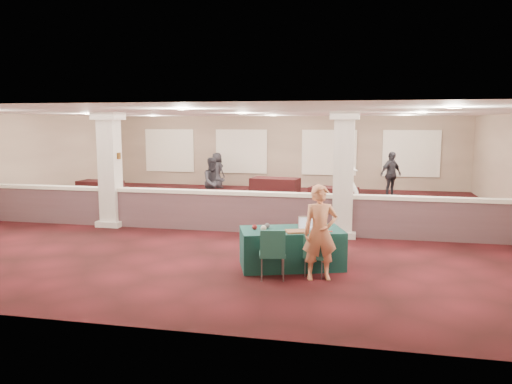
% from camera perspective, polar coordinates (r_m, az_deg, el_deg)
% --- Properties ---
extents(ground, '(16.00, 16.00, 0.00)m').
position_cam_1_polar(ground, '(15.04, -1.47, -3.27)').
color(ground, '#401014').
rests_on(ground, ground).
extents(wall_back, '(16.00, 0.04, 3.20)m').
position_cam_1_polar(wall_back, '(22.65, 3.27, 4.60)').
color(wall_back, '#7D6756').
rests_on(wall_back, ground).
extents(wall_front, '(16.00, 0.04, 3.20)m').
position_cam_1_polar(wall_front, '(7.35, -16.29, -2.81)').
color(wall_front, '#7D6756').
rests_on(wall_front, ground).
extents(wall_left, '(0.04, 16.00, 3.20)m').
position_cam_1_polar(wall_left, '(18.41, -26.52, 2.99)').
color(wall_left, '#7D6756').
rests_on(wall_left, ground).
extents(ceiling, '(16.00, 16.00, 0.02)m').
position_cam_1_polar(ceiling, '(14.75, -1.51, 9.02)').
color(ceiling, white).
rests_on(ceiling, wall_back).
extents(partition_wall, '(15.60, 0.28, 1.10)m').
position_cam_1_polar(partition_wall, '(13.51, -2.96, -2.12)').
color(partition_wall, '#53383D').
rests_on(partition_wall, ground).
extents(column_left, '(0.72, 0.72, 3.20)m').
position_cam_1_polar(column_left, '(14.66, -16.34, 2.59)').
color(column_left, beige).
rests_on(column_left, ground).
extents(column_right, '(0.72, 0.72, 3.20)m').
position_cam_1_polar(column_right, '(12.91, 9.98, 2.10)').
color(column_right, beige).
rests_on(column_right, ground).
extents(sconce_left, '(0.12, 0.12, 0.18)m').
position_cam_1_polar(sconce_left, '(14.77, -17.35, 4.00)').
color(sconce_left, brown).
rests_on(sconce_left, column_left).
extents(sconce_right, '(0.12, 0.12, 0.18)m').
position_cam_1_polar(sconce_right, '(14.50, -15.42, 4.01)').
color(sconce_right, brown).
rests_on(sconce_right, column_left).
extents(near_table, '(2.26, 1.62, 0.78)m').
position_cam_1_polar(near_table, '(10.23, 4.08, -6.42)').
color(near_table, '#0E332E').
rests_on(near_table, ground).
extents(conf_chair_main, '(0.49, 0.50, 0.81)m').
position_cam_1_polar(conf_chair_main, '(9.61, 6.78, -6.89)').
color(conf_chair_main, '#1E5955').
rests_on(conf_chair_main, ground).
extents(conf_chair_side, '(0.58, 0.58, 0.97)m').
position_cam_1_polar(conf_chair_side, '(9.35, 1.89, -6.63)').
color(conf_chair_side, '#1E5955').
rests_on(conf_chair_side, ground).
extents(woman, '(0.74, 0.59, 1.79)m').
position_cam_1_polar(woman, '(9.39, 7.34, -4.62)').
color(woman, tan).
rests_on(woman, ground).
extents(far_table_front_left, '(1.78, 1.12, 0.67)m').
position_cam_1_polar(far_table_front_left, '(17.90, -21.91, -0.94)').
color(far_table_front_left, black).
rests_on(far_table_front_left, ground).
extents(far_table_front_center, '(1.74, 1.12, 0.65)m').
position_cam_1_polar(far_table_front_center, '(16.78, -4.21, -0.98)').
color(far_table_front_center, black).
rests_on(far_table_front_center, ground).
extents(far_table_front_right, '(1.70, 1.05, 0.64)m').
position_cam_1_polar(far_table_front_right, '(15.14, 22.74, -2.58)').
color(far_table_front_right, black).
rests_on(far_table_front_right, ground).
extents(far_table_back_left, '(1.73, 0.98, 0.68)m').
position_cam_1_polar(far_table_back_left, '(20.34, -17.37, 0.29)').
color(far_table_back_left, black).
rests_on(far_table_back_left, ground).
extents(far_table_back_center, '(1.97, 1.16, 0.76)m').
position_cam_1_polar(far_table_back_center, '(19.68, 2.19, 0.52)').
color(far_table_back_center, black).
rests_on(far_table_back_center, ground).
extents(far_table_back_right, '(1.78, 1.14, 0.67)m').
position_cam_1_polar(far_table_back_right, '(17.76, 8.84, -0.53)').
color(far_table_back_right, black).
rests_on(far_table_back_right, ground).
extents(attendee_a, '(0.93, 0.88, 1.73)m').
position_cam_1_polar(attendee_a, '(17.32, -4.90, 1.09)').
color(attendee_a, black).
rests_on(attendee_a, ground).
extents(attendee_b, '(1.21, 1.19, 1.82)m').
position_cam_1_polar(attendee_b, '(14.49, 10.13, -0.17)').
color(attendee_b, silver).
rests_on(attendee_b, ground).
extents(attendee_c, '(1.12, 1.09, 1.80)m').
position_cam_1_polar(attendee_c, '(20.23, 15.16, 1.94)').
color(attendee_c, black).
rests_on(attendee_c, ground).
extents(attendee_d, '(0.89, 0.76, 1.59)m').
position_cam_1_polar(attendee_d, '(22.37, -4.48, 2.48)').
color(attendee_d, black).
rests_on(attendee_d, ground).
extents(laptop_base, '(0.41, 0.35, 0.02)m').
position_cam_1_polar(laptop_base, '(10.15, 5.96, -4.23)').
color(laptop_base, '#BBBBC0').
rests_on(laptop_base, near_table).
extents(laptop_screen, '(0.34, 0.13, 0.24)m').
position_cam_1_polar(laptop_screen, '(10.25, 5.82, -3.39)').
color(laptop_screen, '#BBBBC0').
rests_on(laptop_screen, near_table).
extents(screen_glow, '(0.31, 0.11, 0.20)m').
position_cam_1_polar(screen_glow, '(10.24, 5.82, -3.48)').
color(screen_glow, '#B0BAD3').
rests_on(screen_glow, near_table).
extents(knitting, '(0.51, 0.44, 0.03)m').
position_cam_1_polar(knitting, '(9.89, 4.70, -4.50)').
color(knitting, '#C2611F').
rests_on(knitting, near_table).
extents(yarn_cream, '(0.12, 0.12, 0.12)m').
position_cam_1_polar(yarn_cream, '(9.94, 0.86, -4.17)').
color(yarn_cream, beige).
rests_on(yarn_cream, near_table).
extents(yarn_red, '(0.11, 0.11, 0.11)m').
position_cam_1_polar(yarn_red, '(10.07, -0.17, -4.03)').
color(yarn_red, maroon).
rests_on(yarn_red, near_table).
extents(yarn_grey, '(0.11, 0.11, 0.11)m').
position_cam_1_polar(yarn_grey, '(10.18, 1.29, -3.89)').
color(yarn_grey, '#49484D').
rests_on(yarn_grey, near_table).
extents(scissors, '(0.13, 0.07, 0.01)m').
position_cam_1_polar(scissors, '(10.01, 8.37, -4.47)').
color(scissors, '#B31313').
rests_on(scissors, near_table).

